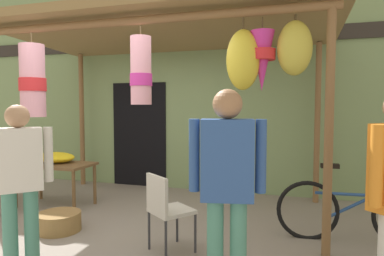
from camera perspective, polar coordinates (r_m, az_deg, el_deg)
The scene contains 10 objects.
ground_plane at distance 4.73m, azimuth -11.19°, elevation -15.62°, with size 30.00×30.00×0.00m, color gray.
shop_facade at distance 6.57m, azimuth -2.01°, elevation 9.42°, with size 11.16×0.29×4.43m.
market_stall_canopy at distance 5.02m, azimuth -4.47°, elevation 14.50°, with size 4.87×2.59×2.80m.
display_table at distance 5.76m, azimuth -21.74°, elevation -6.25°, with size 1.14×0.63×0.67m.
flower_heap_on_table at distance 5.80m, azimuth -21.78°, elevation -4.56°, with size 0.65×0.46×0.16m.
folding_chair at distance 3.72m, azimuth -4.41°, elevation -12.82°, with size 0.56×0.56×0.84m.
wicker_basket_by_table at distance 4.73m, azimuth -21.21°, elevation -14.33°, with size 0.53×0.53×0.23m, color olive.
parked_bicycle at distance 4.44m, azimuth 25.44°, elevation -12.51°, with size 1.75×0.44×0.92m.
vendor_in_orange at distance 2.69m, azimuth 5.85°, elevation -8.35°, with size 0.58×0.29×1.69m.
shopper_by_bananas at distance 3.58m, azimuth -26.77°, elevation -6.95°, with size 0.45×0.44×1.57m.
Camera 1 is at (2.13, -3.92, 1.56)m, focal length 32.11 mm.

